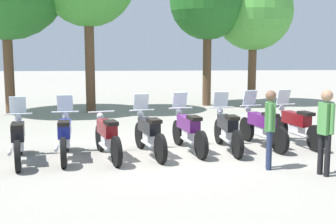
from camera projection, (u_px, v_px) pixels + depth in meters
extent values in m
plane|color=gray|center=(169.00, 153.00, 10.28)|extent=(80.00, 80.00, 0.00)
cylinder|color=black|center=(20.00, 141.00, 10.10)|extent=(0.25, 0.65, 0.64)
cylinder|color=black|center=(18.00, 156.00, 8.64)|extent=(0.25, 0.65, 0.64)
cube|color=silver|center=(19.00, 126.00, 10.06)|extent=(0.20, 0.38, 0.04)
cube|color=black|center=(18.00, 131.00, 9.37)|extent=(0.47, 0.98, 0.30)
cube|color=silver|center=(19.00, 144.00, 9.36)|extent=(0.31, 0.44, 0.24)
cube|color=black|center=(17.00, 126.00, 8.96)|extent=(0.34, 0.48, 0.08)
cylinder|color=silver|center=(19.00, 128.00, 9.97)|extent=(0.10, 0.23, 0.64)
cylinder|color=silver|center=(18.00, 114.00, 9.84)|extent=(0.61, 0.18, 0.04)
sphere|color=silver|center=(18.00, 118.00, 9.98)|extent=(0.19, 0.19, 0.16)
cylinder|color=silver|center=(10.00, 150.00, 9.04)|extent=(0.23, 0.70, 0.07)
cube|color=silver|center=(18.00, 105.00, 9.87)|extent=(0.38, 0.21, 0.39)
cylinder|color=black|center=(66.00, 138.00, 10.44)|extent=(0.18, 0.65, 0.64)
cylinder|color=black|center=(64.00, 153.00, 8.93)|extent=(0.18, 0.65, 0.64)
cube|color=silver|center=(66.00, 124.00, 10.39)|extent=(0.16, 0.37, 0.04)
cube|color=navy|center=(65.00, 129.00, 9.69)|extent=(0.38, 0.97, 0.30)
cube|color=silver|center=(65.00, 141.00, 9.68)|extent=(0.27, 0.42, 0.24)
cube|color=black|center=(64.00, 123.00, 9.27)|extent=(0.29, 0.47, 0.08)
cylinder|color=silver|center=(66.00, 125.00, 10.31)|extent=(0.08, 0.23, 0.64)
cylinder|color=silver|center=(65.00, 112.00, 10.17)|extent=(0.62, 0.11, 0.04)
sphere|color=silver|center=(66.00, 116.00, 10.32)|extent=(0.18, 0.18, 0.16)
cylinder|color=silver|center=(57.00, 147.00, 9.36)|extent=(0.16, 0.70, 0.07)
cube|color=silver|center=(65.00, 103.00, 10.20)|extent=(0.37, 0.18, 0.39)
cylinder|color=black|center=(100.00, 138.00, 10.45)|extent=(0.29, 0.64, 0.64)
cylinder|color=black|center=(116.00, 152.00, 9.02)|extent=(0.29, 0.64, 0.64)
cube|color=silver|center=(100.00, 124.00, 10.40)|extent=(0.22, 0.38, 0.04)
cube|color=maroon|center=(107.00, 128.00, 9.73)|extent=(0.53, 0.98, 0.30)
cube|color=silver|center=(108.00, 141.00, 9.72)|extent=(0.33, 0.45, 0.24)
cube|color=black|center=(111.00, 123.00, 9.34)|extent=(0.36, 0.49, 0.08)
cylinder|color=silver|center=(101.00, 125.00, 10.32)|extent=(0.12, 0.23, 0.64)
cylinder|color=silver|center=(101.00, 112.00, 10.19)|extent=(0.60, 0.22, 0.04)
sphere|color=silver|center=(100.00, 116.00, 10.33)|extent=(0.20, 0.20, 0.16)
cylinder|color=silver|center=(104.00, 147.00, 9.40)|extent=(0.28, 0.69, 0.07)
cylinder|color=black|center=(140.00, 135.00, 10.73)|extent=(0.27, 0.64, 0.64)
cylinder|color=black|center=(161.00, 149.00, 9.29)|extent=(0.27, 0.64, 0.64)
cube|color=silver|center=(140.00, 122.00, 10.69)|extent=(0.22, 0.38, 0.04)
cube|color=black|center=(149.00, 126.00, 10.01)|extent=(0.51, 0.98, 0.30)
cube|color=silver|center=(150.00, 138.00, 10.00)|extent=(0.32, 0.45, 0.24)
cube|color=black|center=(154.00, 121.00, 9.61)|extent=(0.35, 0.49, 0.08)
cylinder|color=silver|center=(141.00, 123.00, 10.61)|extent=(0.11, 0.23, 0.64)
cylinder|color=silver|center=(142.00, 110.00, 10.47)|extent=(0.61, 0.21, 0.04)
sphere|color=silver|center=(140.00, 114.00, 10.61)|extent=(0.20, 0.20, 0.16)
cylinder|color=silver|center=(147.00, 144.00, 9.68)|extent=(0.26, 0.69, 0.07)
cube|color=silver|center=(141.00, 102.00, 10.50)|extent=(0.38, 0.23, 0.39)
cylinder|color=black|center=(178.00, 132.00, 11.11)|extent=(0.25, 0.65, 0.64)
cylinder|color=black|center=(201.00, 145.00, 9.65)|extent=(0.25, 0.65, 0.64)
cube|color=silver|center=(178.00, 119.00, 11.06)|extent=(0.20, 0.38, 0.04)
cube|color=#59196B|center=(188.00, 123.00, 10.38)|extent=(0.48, 0.98, 0.30)
cube|color=silver|center=(189.00, 135.00, 10.37)|extent=(0.31, 0.44, 0.24)
cube|color=black|center=(194.00, 118.00, 9.97)|extent=(0.34, 0.48, 0.08)
cylinder|color=silver|center=(179.00, 121.00, 10.98)|extent=(0.10, 0.23, 0.64)
cylinder|color=silver|center=(181.00, 108.00, 10.85)|extent=(0.61, 0.18, 0.04)
sphere|color=silver|center=(179.00, 112.00, 10.99)|extent=(0.19, 0.19, 0.16)
cylinder|color=silver|center=(187.00, 140.00, 10.05)|extent=(0.24, 0.70, 0.07)
cube|color=silver|center=(180.00, 100.00, 10.88)|extent=(0.38, 0.22, 0.39)
cylinder|color=black|center=(219.00, 132.00, 11.23)|extent=(0.15, 0.65, 0.64)
cylinder|color=black|center=(238.00, 144.00, 9.71)|extent=(0.15, 0.65, 0.64)
cube|color=silver|center=(219.00, 118.00, 11.18)|extent=(0.15, 0.37, 0.04)
cube|color=black|center=(227.00, 123.00, 10.47)|extent=(0.34, 0.97, 0.30)
cube|color=silver|center=(228.00, 134.00, 10.46)|extent=(0.25, 0.42, 0.24)
cube|color=black|center=(232.00, 117.00, 10.05)|extent=(0.28, 0.46, 0.08)
cylinder|color=silver|center=(220.00, 120.00, 11.09)|extent=(0.07, 0.23, 0.64)
cylinder|color=silver|center=(221.00, 107.00, 10.96)|extent=(0.62, 0.09, 0.04)
sphere|color=silver|center=(220.00, 111.00, 11.10)|extent=(0.17, 0.17, 0.16)
cylinder|color=silver|center=(225.00, 139.00, 10.15)|extent=(0.13, 0.70, 0.07)
cube|color=silver|center=(221.00, 99.00, 10.99)|extent=(0.37, 0.16, 0.39)
cylinder|color=black|center=(247.00, 129.00, 11.59)|extent=(0.27, 0.64, 0.64)
cylinder|color=black|center=(280.00, 140.00, 10.15)|extent=(0.27, 0.64, 0.64)
cube|color=silver|center=(247.00, 116.00, 11.55)|extent=(0.21, 0.38, 0.04)
cube|color=#59196B|center=(262.00, 120.00, 10.87)|extent=(0.50, 0.98, 0.30)
cube|color=silver|center=(262.00, 131.00, 10.86)|extent=(0.32, 0.44, 0.24)
cube|color=black|center=(271.00, 115.00, 10.47)|extent=(0.35, 0.49, 0.08)
cylinder|color=silver|center=(249.00, 118.00, 11.47)|extent=(0.11, 0.23, 0.64)
cylinder|color=silver|center=(251.00, 105.00, 11.33)|extent=(0.61, 0.20, 0.04)
sphere|color=silver|center=(248.00, 109.00, 11.47)|extent=(0.20, 0.20, 0.16)
cylinder|color=silver|center=(263.00, 136.00, 10.53)|extent=(0.25, 0.69, 0.07)
cube|color=silver|center=(250.00, 98.00, 11.36)|extent=(0.38, 0.22, 0.39)
cylinder|color=black|center=(280.00, 127.00, 11.82)|extent=(0.26, 0.64, 0.64)
cylinder|color=black|center=(316.00, 138.00, 10.37)|extent=(0.26, 0.64, 0.64)
cube|color=silver|center=(280.00, 115.00, 11.78)|extent=(0.21, 0.38, 0.04)
cube|color=maroon|center=(296.00, 119.00, 11.09)|extent=(0.49, 0.98, 0.30)
cube|color=silver|center=(297.00, 129.00, 11.08)|extent=(0.31, 0.44, 0.24)
cube|color=black|center=(306.00, 113.00, 10.69)|extent=(0.34, 0.49, 0.08)
cylinder|color=silver|center=(282.00, 116.00, 11.69)|extent=(0.10, 0.23, 0.64)
cylinder|color=silver|center=(285.00, 104.00, 11.56)|extent=(0.61, 0.19, 0.04)
sphere|color=silver|center=(282.00, 108.00, 11.70)|extent=(0.19, 0.19, 0.16)
cylinder|color=silver|center=(298.00, 134.00, 10.76)|extent=(0.24, 0.70, 0.07)
cube|color=silver|center=(284.00, 97.00, 11.59)|extent=(0.38, 0.22, 0.39)
cylinder|color=black|center=(327.00, 156.00, 8.31)|extent=(0.14, 0.14, 0.81)
cylinder|color=black|center=(321.00, 154.00, 8.47)|extent=(0.14, 0.14, 0.81)
cube|color=#4C8C47|center=(326.00, 119.00, 8.29)|extent=(0.27, 0.28, 0.61)
cylinder|color=#4C8C47|center=(333.00, 119.00, 8.15)|extent=(0.10, 0.10, 0.58)
cylinder|color=#4C8C47|center=(320.00, 117.00, 8.43)|extent=(0.10, 0.10, 0.58)
sphere|color=#A87A5B|center=(327.00, 95.00, 8.23)|extent=(0.29, 0.29, 0.22)
cylinder|color=#232D4C|center=(269.00, 151.00, 8.78)|extent=(0.13, 0.13, 0.78)
cylinder|color=#232D4C|center=(269.00, 149.00, 8.94)|extent=(0.13, 0.13, 0.78)
cube|color=#4C8C47|center=(270.00, 117.00, 8.76)|extent=(0.25, 0.26, 0.59)
cylinder|color=#4C8C47|center=(271.00, 117.00, 8.60)|extent=(0.10, 0.10, 0.56)
cylinder|color=#4C8C47|center=(270.00, 115.00, 8.92)|extent=(0.10, 0.10, 0.56)
sphere|color=brown|center=(271.00, 96.00, 8.70)|extent=(0.26, 0.26, 0.21)
cylinder|color=brown|center=(9.00, 68.00, 16.18)|extent=(0.36, 0.36, 3.43)
cylinder|color=brown|center=(90.00, 63.00, 16.57)|extent=(0.36, 0.36, 3.78)
cylinder|color=brown|center=(207.00, 67.00, 18.78)|extent=(0.36, 0.36, 3.29)
sphere|color=#236623|center=(208.00, 1.00, 18.38)|extent=(3.23, 3.23, 3.23)
cylinder|color=brown|center=(252.00, 72.00, 19.35)|extent=(0.36, 0.36, 2.88)
sphere|color=#4C9E3D|center=(254.00, 11.00, 18.98)|extent=(3.41, 3.41, 3.41)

